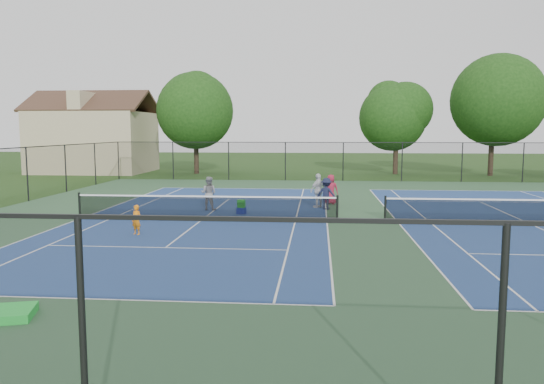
# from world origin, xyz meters

# --- Properties ---
(ground) EXTENTS (140.00, 140.00, 0.00)m
(ground) POSITION_xyz_m (0.00, 0.00, 0.00)
(ground) COLOR #234716
(ground) RESTS_ON ground
(court_pad) EXTENTS (36.00, 36.00, 0.01)m
(court_pad) POSITION_xyz_m (0.00, 0.00, 0.00)
(court_pad) COLOR #2E5234
(court_pad) RESTS_ON ground
(tennis_court_left) EXTENTS (12.00, 23.83, 1.07)m
(tennis_court_left) POSITION_xyz_m (-7.00, 0.00, 0.10)
(tennis_court_left) COLOR navy
(tennis_court_left) RESTS_ON ground
(tennis_court_right) EXTENTS (12.00, 23.83, 1.07)m
(tennis_court_right) POSITION_xyz_m (7.00, 0.00, 0.10)
(tennis_court_right) COLOR navy
(tennis_court_right) RESTS_ON ground
(perimeter_fence) EXTENTS (36.08, 36.08, 3.02)m
(perimeter_fence) POSITION_xyz_m (0.00, 0.00, 1.60)
(perimeter_fence) COLOR black
(perimeter_fence) RESTS_ON ground
(tree_back_a) EXTENTS (6.80, 6.80, 9.15)m
(tree_back_a) POSITION_xyz_m (-13.00, 24.00, 6.04)
(tree_back_a) COLOR #2D2116
(tree_back_a) RESTS_ON ground
(tree_back_c) EXTENTS (6.00, 6.00, 8.40)m
(tree_back_c) POSITION_xyz_m (5.00, 25.00, 5.48)
(tree_back_c) COLOR #2D2116
(tree_back_c) RESTS_ON ground
(tree_back_d) EXTENTS (7.80, 7.80, 10.37)m
(tree_back_d) POSITION_xyz_m (13.00, 24.00, 6.82)
(tree_back_d) COLOR #2D2116
(tree_back_d) RESTS_ON ground
(clapboard_house) EXTENTS (10.80, 8.10, 7.65)m
(clapboard_house) POSITION_xyz_m (-23.00, 25.00, 3.09)
(clapboard_house) COLOR tan
(clapboard_house) RESTS_ON ground
(child_player) EXTENTS (0.49, 0.41, 1.14)m
(child_player) POSITION_xyz_m (-8.74, -4.26, 0.57)
(child_player) COLOR orange
(child_player) RESTS_ON ground
(instructor) EXTENTS (0.91, 0.76, 1.66)m
(instructor) POSITION_xyz_m (-7.30, 2.15, 0.83)
(instructor) COLOR gray
(instructor) RESTS_ON ground
(bystander_a) EXTENTS (1.06, 0.99, 1.75)m
(bystander_a) POSITION_xyz_m (-1.89, 3.41, 0.88)
(bystander_a) COLOR silver
(bystander_a) RESTS_ON ground
(bystander_b) EXTENTS (1.16, 0.91, 1.58)m
(bystander_b) POSITION_xyz_m (-1.49, 2.87, 0.79)
(bystander_b) COLOR #171B33
(bystander_b) RESTS_ON ground
(bystander_c) EXTENTS (0.84, 0.61, 1.60)m
(bystander_c) POSITION_xyz_m (-1.24, 4.75, 0.80)
(bystander_c) COLOR maroon
(bystander_c) RESTS_ON ground
(ball_crate) EXTENTS (0.46, 0.37, 0.31)m
(ball_crate) POSITION_xyz_m (-5.51, 1.02, 0.16)
(ball_crate) COLOR navy
(ball_crate) RESTS_ON ground
(ball_hopper) EXTENTS (0.37, 0.31, 0.36)m
(ball_hopper) POSITION_xyz_m (-5.51, 1.02, 0.49)
(ball_hopper) COLOR green
(ball_hopper) RESTS_ON ball_crate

